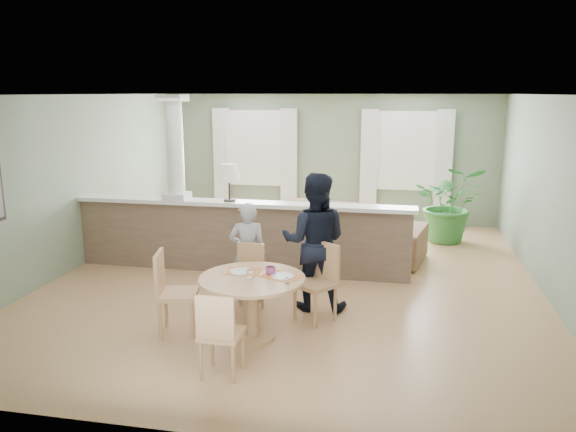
% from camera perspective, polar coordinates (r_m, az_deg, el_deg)
% --- Properties ---
extents(ground, '(8.00, 8.00, 0.00)m').
position_cam_1_polar(ground, '(8.45, 0.69, -6.40)').
color(ground, tan).
rests_on(ground, ground).
extents(room_shell, '(7.02, 8.02, 2.71)m').
position_cam_1_polar(room_shell, '(8.67, 1.29, 6.36)').
color(room_shell, gray).
rests_on(room_shell, ground).
extents(pony_wall, '(5.32, 0.38, 2.70)m').
position_cam_1_polar(pony_wall, '(8.67, -5.48, -1.11)').
color(pony_wall, '#77624C').
rests_on(pony_wall, ground).
extents(sofa, '(3.06, 1.70, 0.85)m').
position_cam_1_polar(sofa, '(9.60, 5.02, -1.51)').
color(sofa, brown).
rests_on(sofa, ground).
extents(houseplant, '(1.32, 1.15, 1.44)m').
position_cam_1_polar(houseplant, '(10.79, 16.12, 1.20)').
color(houseplant, '#2C6F2E').
rests_on(houseplant, ground).
extents(dining_table, '(1.19, 1.19, 0.82)m').
position_cam_1_polar(dining_table, '(6.33, -3.59, -7.48)').
color(dining_table, tan).
rests_on(dining_table, ground).
extents(chair_far_boy, '(0.44, 0.44, 0.86)m').
position_cam_1_polar(chair_far_boy, '(7.17, -4.07, -5.93)').
color(chair_far_boy, tan).
rests_on(chair_far_boy, ground).
extents(chair_far_man, '(0.60, 0.60, 0.95)m').
position_cam_1_polar(chair_far_man, '(6.87, 3.24, -6.31)').
color(chair_far_man, tan).
rests_on(chair_far_man, ground).
extents(chair_near, '(0.40, 0.40, 0.88)m').
position_cam_1_polar(chair_near, '(5.55, -7.01, -11.53)').
color(chair_near, tan).
rests_on(chair_near, ground).
extents(chair_side, '(0.53, 0.53, 0.97)m').
position_cam_1_polar(chair_side, '(6.60, -11.82, -7.25)').
color(chair_side, tan).
rests_on(chair_side, ground).
extents(child_person, '(0.55, 0.43, 1.35)m').
position_cam_1_polar(child_person, '(7.39, -4.11, -3.74)').
color(child_person, '#96969B').
rests_on(child_person, ground).
extents(man_person, '(0.88, 0.70, 1.76)m').
position_cam_1_polar(man_person, '(7.11, 2.70, -2.63)').
color(man_person, black).
rests_on(man_person, ground).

